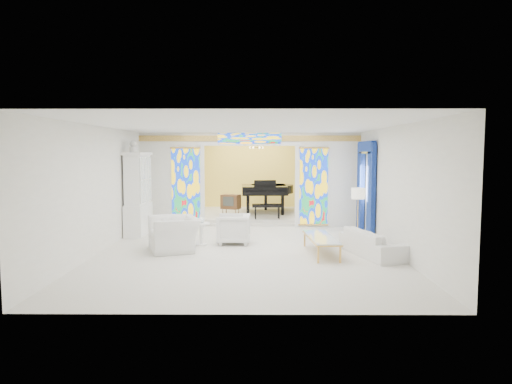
{
  "coord_description": "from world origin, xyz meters",
  "views": [
    {
      "loc": [
        0.3,
        -12.53,
        2.39
      ],
      "look_at": [
        0.21,
        0.2,
        1.27
      ],
      "focal_mm": 32.0,
      "sensor_mm": 36.0,
      "label": 1
    }
  ],
  "objects_px": {
    "armchair_left": "(174,234)",
    "coffee_table": "(321,238)",
    "armchair_right": "(233,229)",
    "grand_piano": "(268,190)",
    "china_cabinet": "(138,194)",
    "sofa": "(373,243)",
    "tv_console": "(231,202)"
  },
  "relations": [
    {
      "from": "china_cabinet",
      "to": "tv_console",
      "type": "height_order",
      "value": "china_cabinet"
    },
    {
      "from": "tv_console",
      "to": "armchair_left",
      "type": "bearing_deg",
      "value": -82.58
    },
    {
      "from": "armchair_right",
      "to": "grand_piano",
      "type": "bearing_deg",
      "value": 170.19
    },
    {
      "from": "armchair_right",
      "to": "armchair_left",
      "type": "bearing_deg",
      "value": -57.47
    },
    {
      "from": "armchair_right",
      "to": "coffee_table",
      "type": "relative_size",
      "value": 0.44
    },
    {
      "from": "coffee_table",
      "to": "grand_piano",
      "type": "distance_m",
      "value": 6.35
    },
    {
      "from": "china_cabinet",
      "to": "armchair_left",
      "type": "xyz_separation_m",
      "value": [
        1.44,
        -2.2,
        -0.76
      ]
    },
    {
      "from": "tv_console",
      "to": "sofa",
      "type": "bearing_deg",
      "value": -36.79
    },
    {
      "from": "china_cabinet",
      "to": "grand_piano",
      "type": "xyz_separation_m",
      "value": [
        3.83,
        3.63,
        -0.16
      ]
    },
    {
      "from": "armchair_left",
      "to": "coffee_table",
      "type": "distance_m",
      "value": 3.55
    },
    {
      "from": "armchair_right",
      "to": "sofa",
      "type": "xyz_separation_m",
      "value": [
        3.32,
        -1.34,
        -0.1
      ]
    },
    {
      "from": "sofa",
      "to": "armchair_right",
      "type": "bearing_deg",
      "value": 52.49
    },
    {
      "from": "armchair_right",
      "to": "coffee_table",
      "type": "distance_m",
      "value": 2.46
    },
    {
      "from": "coffee_table",
      "to": "grand_piano",
      "type": "bearing_deg",
      "value": 100.33
    },
    {
      "from": "china_cabinet",
      "to": "armchair_left",
      "type": "relative_size",
      "value": 2.17
    },
    {
      "from": "coffee_table",
      "to": "tv_console",
      "type": "bearing_deg",
      "value": 114.53
    },
    {
      "from": "sofa",
      "to": "grand_piano",
      "type": "bearing_deg",
      "value": 4.63
    },
    {
      "from": "china_cabinet",
      "to": "sofa",
      "type": "height_order",
      "value": "china_cabinet"
    },
    {
      "from": "armchair_right",
      "to": "coffee_table",
      "type": "height_order",
      "value": "armchair_right"
    },
    {
      "from": "armchair_right",
      "to": "sofa",
      "type": "bearing_deg",
      "value": 69.52
    },
    {
      "from": "china_cabinet",
      "to": "sofa",
      "type": "distance_m",
      "value": 6.79
    },
    {
      "from": "armchair_right",
      "to": "grand_piano",
      "type": "distance_m",
      "value": 5.12
    },
    {
      "from": "armchair_left",
      "to": "tv_console",
      "type": "height_order",
      "value": "tv_console"
    },
    {
      "from": "coffee_table",
      "to": "armchair_left",
      "type": "bearing_deg",
      "value": 173.76
    },
    {
      "from": "grand_piano",
      "to": "armchair_right",
      "type": "bearing_deg",
      "value": -104.27
    },
    {
      "from": "armchair_left",
      "to": "armchair_right",
      "type": "xyz_separation_m",
      "value": [
        1.4,
        0.84,
        -0.02
      ]
    },
    {
      "from": "china_cabinet",
      "to": "armchair_left",
      "type": "distance_m",
      "value": 2.74
    },
    {
      "from": "armchair_left",
      "to": "sofa",
      "type": "xyz_separation_m",
      "value": [
        4.72,
        -0.49,
        -0.12
      ]
    },
    {
      "from": "armchair_right",
      "to": "sofa",
      "type": "height_order",
      "value": "armchair_right"
    },
    {
      "from": "sofa",
      "to": "coffee_table",
      "type": "relative_size",
      "value": 1.04
    },
    {
      "from": "china_cabinet",
      "to": "grand_piano",
      "type": "height_order",
      "value": "china_cabinet"
    },
    {
      "from": "sofa",
      "to": "tv_console",
      "type": "relative_size",
      "value": 2.75
    }
  ]
}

